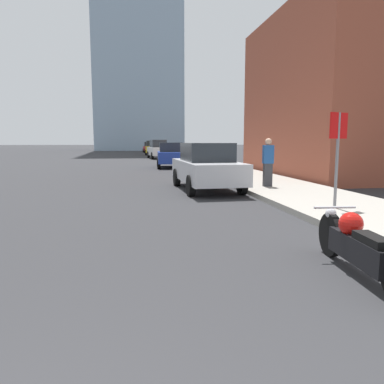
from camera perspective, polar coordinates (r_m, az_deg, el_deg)
name	(u,v)px	position (r m, az deg, el deg)	size (l,w,h in m)	color
sidewalk	(181,157)	(41.31, -1.75, 5.41)	(3.13, 240.00, 0.15)	#9E998E
motorcycle	(358,245)	(5.30, 24.00, -7.46)	(0.62, 2.38, 0.79)	black
parked_car_silver	(206,166)	(13.31, 2.22, 3.92)	(2.03, 4.66, 1.67)	#BCBCC1
parked_car_blue	(171,155)	(24.99, -3.27, 5.65)	(1.99, 4.11, 1.65)	#1E3899
parked_car_white	(158,149)	(37.95, -5.20, 6.48)	(2.09, 4.61, 1.89)	silver
parked_car_yellow	(152,148)	(48.50, -6.07, 6.68)	(1.93, 3.85, 1.82)	gold
parked_car_red	(149,147)	(58.75, -6.57, 6.78)	(1.86, 4.24, 1.66)	red
stop_sign	(338,143)	(9.43, 21.33, 6.90)	(0.57, 0.26, 2.24)	slate
pedestrian	(268,162)	(13.39, 11.50, 4.52)	(0.36, 0.24, 1.68)	#38383D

